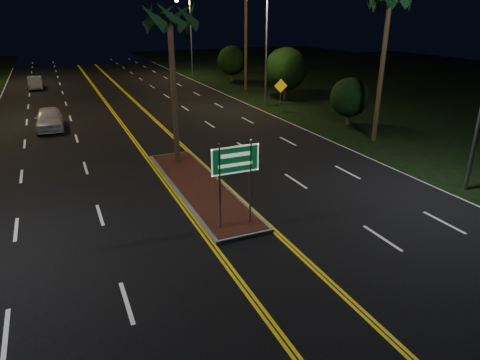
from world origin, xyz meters
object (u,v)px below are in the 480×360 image
streetlight_right_mid (262,36)px  shrub_mid (286,69)px  median_island (199,187)px  shrub_far (232,60)px  streetlight_right_far (188,28)px  palm_median (170,17)px  warning_sign (281,90)px  highway_sign (235,168)px  shrub_near (350,97)px  car_far (35,82)px  car_near (49,117)px

streetlight_right_mid → shrub_mid: 4.90m
median_island → shrub_far: bearing=64.6°
streetlight_right_far → palm_median: 33.28m
streetlight_right_far → shrub_far: streetlight_right_far is taller
warning_sign → streetlight_right_mid: bearing=118.1°
highway_sign → palm_median: size_ratio=0.39×
shrub_near → car_far: 32.73m
palm_median → car_far: size_ratio=1.88×
warning_sign → shrub_near: bearing=-56.3°
shrub_mid → car_far: shrub_mid is taller
median_island → car_near: car_near is taller
median_island → shrub_mid: shrub_mid is taller
palm_median → streetlight_right_mid: bearing=47.3°
streetlight_right_far → palm_median: bearing=-108.6°
shrub_near → shrub_far: 22.01m
streetlight_right_far → streetlight_right_mid: bearing=-90.0°
car_far → palm_median: bearing=-77.4°
shrub_mid → streetlight_right_far: bearing=100.7°
shrub_mid → warning_sign: shrub_mid is taller
highway_sign → shrub_mid: shrub_mid is taller
shrub_near → shrub_mid: size_ratio=0.71×
streetlight_right_far → shrub_near: streetlight_right_far is taller
streetlight_right_mid → shrub_near: 9.28m
shrub_mid → shrub_near: bearing=-92.9°
highway_sign → streetlight_right_far: bearing=74.9°
shrub_far → warning_sign: 16.39m
streetlight_right_far → highway_sign: bearing=-105.1°
median_island → palm_median: bearing=90.0°
median_island → car_far: bearing=102.0°
palm_median → median_island: bearing=-90.0°
streetlight_right_mid → car_far: (-17.52, 17.55, -4.92)m
median_island → warning_sign: size_ratio=4.00×
median_island → streetlight_right_mid: (10.61, 15.00, 5.57)m
shrub_far → streetlight_right_mid: bearing=-102.8°
streetlight_right_mid → palm_median: bearing=-132.7°
shrub_near → car_near: size_ratio=0.65×
streetlight_right_mid → car_far: streetlight_right_mid is taller
streetlight_right_far → shrub_far: bearing=-62.0°
palm_median → shrub_near: (13.50, 3.50, -5.33)m
median_island → car_near: size_ratio=2.01×
car_far → streetlight_right_far: bearing=7.2°
streetlight_right_mid → car_far: size_ratio=2.04×
car_far → warning_sign: 26.82m
shrub_far → shrub_near: bearing=-90.8°
highway_sign → shrub_near: 17.55m
streetlight_right_mid → shrub_near: bearing=-70.2°
median_island → shrub_far: (13.80, 29.00, 2.25)m
shrub_mid → warning_sign: 5.12m
highway_sign → streetlight_right_mid: bearing=61.1°
highway_sign → car_near: bearing=107.9°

